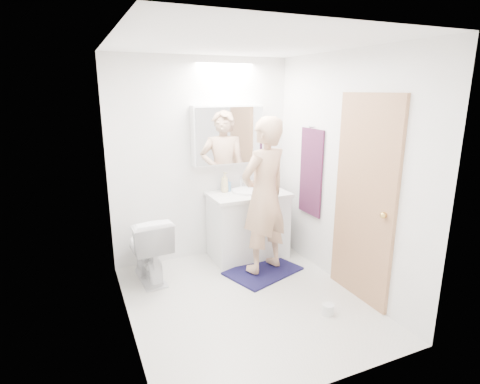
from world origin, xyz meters
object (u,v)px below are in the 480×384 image
toilet (148,247)px  soap_bottle_b (228,185)px  soap_bottle_a (225,182)px  toothbrush_cup (260,184)px  toilet_paper_roll (328,309)px  medicine_cabinet (228,135)px  person (264,196)px  vanity_cabinet (248,226)px

toilet → soap_bottle_b: 1.22m
soap_bottle_a → toothbrush_cup: soap_bottle_a is taller
toilet_paper_roll → medicine_cabinet: bearing=100.1°
medicine_cabinet → person: size_ratio=0.51×
medicine_cabinet → person: 0.92m
toilet → toilet_paper_roll: toilet is taller
soap_bottle_a → toilet_paper_roll: 1.90m
toilet → toilet_paper_roll: size_ratio=6.72×
vanity_cabinet → toilet_paper_roll: 1.53m
person → toilet_paper_roll: bearing=80.7°
medicine_cabinet → toilet: size_ratio=1.19×
toilet → person: 1.38m
soap_bottle_b → toothbrush_cup: bearing=-2.7°
medicine_cabinet → toilet: medicine_cabinet is taller
soap_bottle_a → toothbrush_cup: (0.49, 0.01, -0.07)m
vanity_cabinet → toilet_paper_roll: size_ratio=8.18×
toilet → toothbrush_cup: size_ratio=7.15×
toilet → person: person is taller
toothbrush_cup → soap_bottle_a: bearing=-178.8°
toilet_paper_roll → toilet: bearing=135.1°
vanity_cabinet → person: bearing=-93.7°
medicine_cabinet → toilet_paper_roll: medicine_cabinet is taller
medicine_cabinet → soap_bottle_b: bearing=-114.2°
vanity_cabinet → medicine_cabinet: (-0.17, 0.21, 1.11)m
vanity_cabinet → toilet_paper_roll: bearing=-85.0°
toilet → person: (1.22, -0.36, 0.54)m
vanity_cabinet → toilet: (-1.25, -0.11, -0.02)m
toilet → soap_bottle_b: soap_bottle_b is taller
vanity_cabinet → soap_bottle_b: size_ratio=5.91×
person → toothbrush_cup: 0.70m
soap_bottle_a → toothbrush_cup: size_ratio=2.35×
medicine_cabinet → vanity_cabinet: bearing=-50.5°
toilet → toothbrush_cup: (1.49, 0.28, 0.50)m
person → soap_bottle_a: 0.66m
person → vanity_cabinet: bearing=-112.1°
toothbrush_cup → medicine_cabinet: bearing=173.1°
person → soap_bottle_a: bearing=-89.7°
soap_bottle_a → soap_bottle_b: bearing=28.1°
toilet_paper_roll → soap_bottle_b: bearing=100.7°
person → soap_bottle_a: person is taller
vanity_cabinet → soap_bottle_a: size_ratio=3.70×
vanity_cabinet → toilet: size_ratio=1.22×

